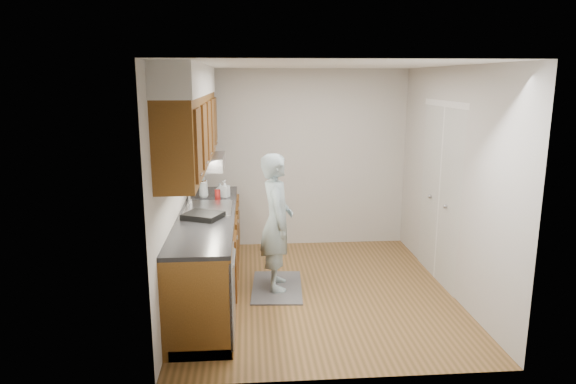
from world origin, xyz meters
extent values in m
plane|color=brown|center=(0.00, 0.00, 0.00)|extent=(3.50, 3.50, 0.00)
plane|color=white|center=(0.00, 0.00, 2.50)|extent=(3.50, 3.50, 0.00)
cube|color=#B8B4AD|center=(-1.50, 0.00, 1.25)|extent=(0.02, 3.50, 2.50)
cube|color=#B8B4AD|center=(1.50, 0.00, 1.25)|extent=(0.02, 3.50, 2.50)
cube|color=#B8B4AD|center=(0.00, 1.75, 1.25)|extent=(3.00, 0.02, 2.50)
cube|color=brown|center=(-1.20, 0.00, 0.45)|extent=(0.60, 2.80, 0.90)
cube|color=black|center=(-1.21, 0.00, 0.92)|extent=(0.63, 2.80, 0.04)
cube|color=#B2B2B7|center=(-1.20, 0.20, 0.89)|extent=(0.48, 0.68, 0.14)
cube|color=#B2B2B7|center=(-1.20, 0.20, 0.94)|extent=(0.52, 0.72, 0.01)
cube|color=#B2B2B7|center=(-0.91, -1.10, 0.47)|extent=(0.03, 0.60, 0.80)
cube|color=brown|center=(-1.33, 0.00, 1.83)|extent=(0.33, 2.80, 0.75)
cube|color=silver|center=(-1.33, 0.00, 2.35)|extent=(0.35, 2.80, 0.30)
cube|color=#A5A5AA|center=(-1.27, 0.85, 1.37)|extent=(0.46, 0.75, 0.16)
cube|color=silver|center=(1.49, 0.30, 1.02)|extent=(0.02, 1.22, 2.05)
cube|color=#5D5D60|center=(-0.44, 0.12, 0.01)|extent=(0.62, 0.99, 0.02)
imported|color=#8EA5AD|center=(-0.44, 0.12, 0.90)|extent=(0.42, 0.63, 1.76)
imported|color=silver|center=(-1.30, 0.78, 1.09)|extent=(0.13, 0.13, 0.30)
imported|color=silver|center=(-1.04, 0.77, 1.05)|extent=(0.13, 0.13, 0.21)
imported|color=silver|center=(-1.10, 0.84, 1.02)|extent=(0.18, 0.18, 0.16)
cylinder|color=#A31F1C|center=(-1.12, 0.64, 1.00)|extent=(0.08, 0.08, 0.12)
cube|color=black|center=(-1.22, -0.20, 0.97)|extent=(0.47, 0.44, 0.06)
camera|label=1|loc=(-0.75, -5.41, 2.36)|focal=32.00mm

